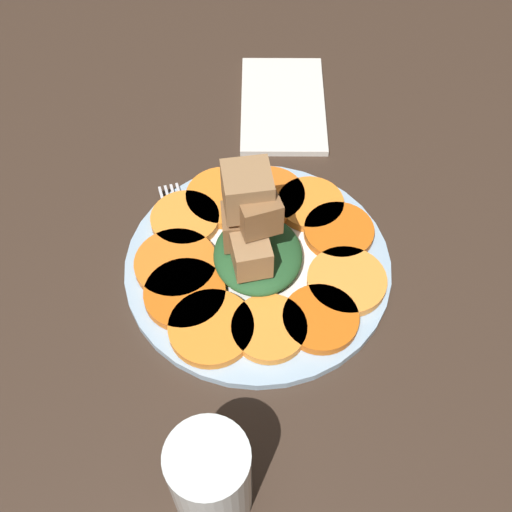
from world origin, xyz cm
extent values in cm
cube|color=#38281E|center=(0.00, 0.00, 1.00)|extent=(120.00, 120.00, 2.00)
cylinder|color=#99B7D1|center=(0.00, 0.00, 2.50)|extent=(28.07, 28.07, 1.00)
cylinder|color=white|center=(0.00, 0.00, 2.55)|extent=(22.46, 22.46, 1.00)
cylinder|color=orange|center=(2.75, 9.08, 3.61)|extent=(8.14, 8.14, 1.02)
cylinder|color=#D76115|center=(-3.68, 8.73, 3.61)|extent=(7.57, 7.57, 1.02)
cylinder|color=orange|center=(-7.53, 5.83, 3.61)|extent=(7.41, 7.41, 1.02)
cylinder|color=orange|center=(-8.68, 1.13, 3.61)|extent=(8.28, 8.28, 1.02)
cylinder|color=orange|center=(-8.49, -3.91, 3.61)|extent=(8.42, 8.42, 1.02)
cylinder|color=orange|center=(-5.28, -7.99, 3.61)|extent=(7.55, 7.55, 1.02)
cylinder|color=orange|center=(0.69, -8.55, 3.61)|extent=(8.62, 8.62, 1.02)
cylinder|color=orange|center=(4.41, -7.34, 3.61)|extent=(8.28, 8.28, 1.02)
cylinder|color=orange|center=(8.28, -4.51, 3.61)|extent=(8.39, 8.39, 1.02)
cylinder|color=orange|center=(8.29, 1.12, 3.61)|extent=(7.41, 7.41, 1.02)
cylinder|color=#D56013|center=(7.19, 6.17, 3.61)|extent=(7.53, 7.53, 1.02)
ellipsoid|color=#235128|center=(0.00, 0.00, 4.39)|extent=(10.27, 9.25, 2.59)
cube|color=#9E754C|center=(2.36, -0.63, 7.49)|extent=(4.31, 4.31, 3.62)
cube|color=brown|center=(-1.15, -1.67, 7.62)|extent=(4.22, 4.22, 3.87)
cube|color=brown|center=(-2.48, -0.57, 7.74)|extent=(5.63, 5.63, 4.10)
cube|color=#9E754C|center=(-1.55, -1.03, 12.57)|extent=(5.25, 5.25, 4.59)
cube|color=brown|center=(-0.07, 0.40, 11.43)|extent=(4.86, 4.86, 3.83)
cube|color=silver|center=(2.31, -6.62, 3.30)|extent=(12.83, 4.71, 0.40)
cube|color=silver|center=(-4.71, -8.68, 3.30)|extent=(2.17, 2.66, 0.40)
cube|color=silver|center=(-7.66, -10.58, 3.30)|extent=(5.02, 1.74, 0.40)
cube|color=silver|center=(-7.84, -9.94, 3.30)|extent=(5.02, 1.74, 0.40)
cube|color=silver|center=(-8.03, -9.30, 3.30)|extent=(5.02, 1.74, 0.40)
cube|color=silver|center=(-8.22, -8.66, 3.30)|extent=(5.02, 1.74, 0.40)
cylinder|color=silver|center=(23.83, -3.63, 7.36)|extent=(6.49, 6.49, 10.71)
cube|color=silver|center=(-25.37, 3.15, 2.40)|extent=(17.86, 10.71, 0.80)
camera|label=1|loc=(38.82, 0.20, 58.24)|focal=45.00mm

